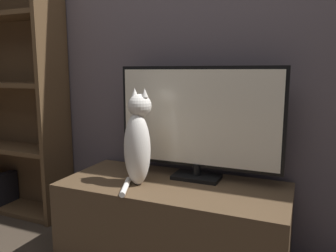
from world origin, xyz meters
name	(u,v)px	position (x,y,z in m)	size (l,w,h in m)	color
wall_back	(194,19)	(0.00, 1.22, 1.30)	(4.80, 0.05, 2.60)	#564C51
tv_stand	(173,221)	(0.00, 0.91, 0.21)	(1.19, 0.53, 0.42)	brown
tv	(198,121)	(0.09, 1.05, 0.74)	(0.91, 0.16, 0.62)	black
cat	(138,141)	(-0.17, 0.84, 0.65)	(0.17, 0.30, 0.50)	silver
bookshelf	(12,93)	(-1.32, 1.10, 0.85)	(0.85, 0.28, 1.83)	brown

